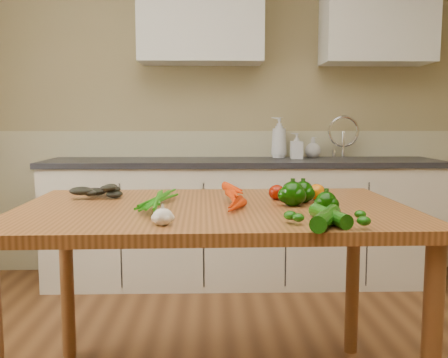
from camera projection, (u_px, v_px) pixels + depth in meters
name	position (u px, v px, depth m)	size (l,w,h in m)	color
room	(220.00, 98.00, 1.58)	(4.04, 5.04, 2.64)	brown
counter_run	(244.00, 219.00, 3.68)	(2.84, 0.64, 1.14)	beige
upper_cabinets	(284.00, 15.00, 3.64)	(2.15, 0.35, 0.70)	silver
table	(213.00, 228.00, 2.02)	(1.58, 1.03, 0.84)	#9A5B2C
soap_bottle_a	(279.00, 137.00, 3.79)	(0.12, 0.12, 0.31)	silver
soap_bottle_b	(297.00, 146.00, 3.69)	(0.09, 0.09, 0.19)	silver
soap_bottle_c	(313.00, 147.00, 3.80)	(0.12, 0.12, 0.16)	silver
carrot_bunch	(208.00, 197.00, 1.99)	(0.29, 0.22, 0.08)	red
leafy_greens	(100.00, 185.00, 2.23)	(0.22, 0.20, 0.11)	black
garlic_bulb	(163.00, 217.00, 1.62)	(0.07, 0.07, 0.06)	silver
pepper_a	(293.00, 194.00, 2.00)	(0.10, 0.10, 0.10)	#0A3302
pepper_b	(303.00, 192.00, 2.08)	(0.09, 0.09, 0.09)	#0A3302
pepper_c	(326.00, 203.00, 1.83)	(0.08, 0.08, 0.08)	#0A3302
tomato_a	(277.00, 192.00, 2.16)	(0.07, 0.07, 0.07)	#831102
tomato_b	(303.00, 192.00, 2.20)	(0.06, 0.06, 0.06)	#CE6405
tomato_c	(317.00, 192.00, 2.15)	(0.08, 0.08, 0.07)	#CE6405
zucchini_a	(330.00, 216.00, 1.66)	(0.05, 0.05, 0.23)	#0E4307
zucchini_b	(326.00, 218.00, 1.61)	(0.06, 0.06, 0.24)	#0E4307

